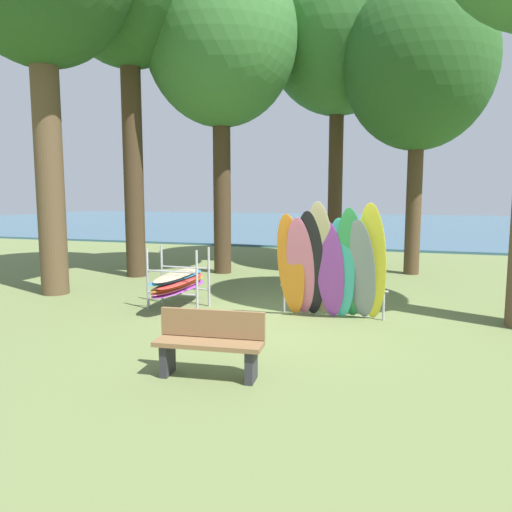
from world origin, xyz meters
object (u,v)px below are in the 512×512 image
at_px(tree_far_right_back, 419,64).
at_px(park_bench, 210,342).
at_px(board_storage_rack, 179,281).
at_px(leaning_board_pile, 331,266).
at_px(tree_deep_back, 338,29).
at_px(tree_mid_behind, 221,39).

distance_m(tree_far_right_back, park_bench, 11.16).
height_order(board_storage_rack, park_bench, board_storage_rack).
bearing_deg(board_storage_rack, leaning_board_pile, -1.25).
height_order(tree_far_right_back, board_storage_rack, tree_far_right_back).
xyz_separation_m(tree_far_right_back, board_storage_rack, (-4.58, -6.01, -5.41)).
relative_size(tree_deep_back, board_storage_rack, 4.89).
distance_m(tree_mid_behind, tree_far_right_back, 5.64).
bearing_deg(tree_deep_back, leaning_board_pile, -81.78).
xyz_separation_m(tree_mid_behind, board_storage_rack, (0.81, -4.52, -6.15)).
distance_m(tree_deep_back, leaning_board_pile, 10.07).
height_order(tree_deep_back, board_storage_rack, tree_deep_back).
bearing_deg(park_bench, leaning_board_pile, 72.99).
relative_size(tree_far_right_back, leaning_board_pile, 3.78).
bearing_deg(board_storage_rack, tree_far_right_back, 52.68).
height_order(tree_mid_behind, leaning_board_pile, tree_mid_behind).
relative_size(tree_mid_behind, board_storage_rack, 4.35).
xyz_separation_m(tree_far_right_back, park_bench, (-2.44, -9.39, -5.50)).
bearing_deg(board_storage_rack, park_bench, -57.72).
height_order(tree_mid_behind, tree_far_right_back, tree_mid_behind).
xyz_separation_m(board_storage_rack, park_bench, (2.14, -3.39, -0.10)).
xyz_separation_m(tree_mid_behind, leaning_board_pile, (3.97, -4.59, -5.69)).
bearing_deg(tree_far_right_back, tree_mid_behind, -164.57).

